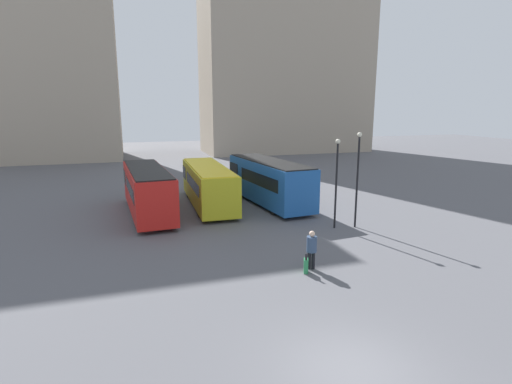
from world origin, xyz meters
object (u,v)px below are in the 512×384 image
bus_2 (269,180)px  lamp_post_0 (336,176)px  bus_0 (148,189)px  bus_1 (208,184)px  traveler (312,246)px  suitcase (306,266)px  lamp_post_1 (358,172)px

bus_2 → lamp_post_0: lamp_post_0 is taller
bus_0 → bus_1: (4.39, 1.24, -0.11)m
bus_2 → traveler: 12.78m
bus_1 → suitcase: size_ratio=11.24×
lamp_post_1 → lamp_post_0: bearing=171.4°
bus_2 → traveler: size_ratio=5.75×
bus_0 → lamp_post_1: (11.83, -7.02, 1.65)m
suitcase → bus_1: bearing=29.9°
bus_2 → bus_0: bearing=87.0°
bus_2 → lamp_post_0: size_ratio=1.91×
bus_0 → lamp_post_0: (10.54, -6.83, 1.46)m
lamp_post_0 → lamp_post_1: (1.29, -0.20, 0.19)m
suitcase → bus_0: bearing=48.9°
bus_0 → traveler: bearing=-155.6°
bus_1 → traveler: (2.08, -13.34, -0.55)m
traveler → lamp_post_0: 6.99m
bus_0 → traveler: bus_0 is taller
traveler → bus_0: bearing=51.0°
bus_0 → bus_1: bus_0 is taller
bus_1 → lamp_post_0: lamp_post_0 is taller
bus_2 → lamp_post_1: lamp_post_1 is taller
traveler → suitcase: (-0.41, -0.32, -0.74)m
suitcase → lamp_post_0: bearing=-15.7°
lamp_post_0 → bus_1: bearing=127.3°
suitcase → traveler: bearing=-28.9°
lamp_post_1 → bus_0: bearing=149.3°
bus_2 → suitcase: 13.23m
traveler → lamp_post_1: 7.74m
suitcase → lamp_post_0: (4.47, 5.60, 2.86)m
lamp_post_0 → lamp_post_1: 1.32m
traveler → lamp_post_1: size_ratio=0.31×
suitcase → lamp_post_0: 7.72m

